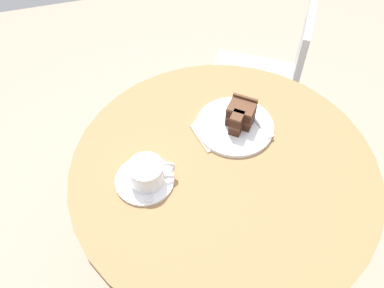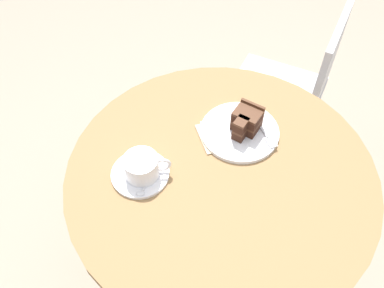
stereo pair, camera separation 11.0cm
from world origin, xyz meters
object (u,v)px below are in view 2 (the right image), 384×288
Objects in this scene: saucer at (140,174)px; fork at (265,133)px; coffee_cup at (142,166)px; cake_slice at (246,121)px; teaspoon at (147,185)px; napkin at (222,135)px; cake_plate at (240,131)px; cafe_chair at (296,87)px.

saucer is 1.03× the size of fork.
coffee_cup is 1.17× the size of cake_slice.
fork is at bearing 15.67° from coffee_cup.
teaspoon is at bearing -68.94° from saucer.
cake_slice is (0.30, 0.12, 0.00)m from coffee_cup.
teaspoon reaches higher than napkin.
saucer is 0.37m from fork.
napkin is at bearing -113.38° from fork.
coffee_cup reaches higher than saucer.
teaspoon is 0.87× the size of cake_slice.
cake_plate is (0.28, 0.16, -0.01)m from teaspoon.
teaspoon is 0.62× the size of napkin.
coffee_cup is 0.05m from teaspoon.
cake_slice is (0.02, 0.00, 0.04)m from cake_plate.
fork reaches higher than saucer.
teaspoon is 0.60× the size of fork.
coffee_cup reaches higher than teaspoon.
coffee_cup is 1.35× the size of teaspoon.
cake_slice is (0.31, 0.12, 0.04)m from saucer.
saucer is 1.71× the size of teaspoon.
cafe_chair reaches higher than fork.
saucer is 0.27m from napkin.
saucer is 0.04m from teaspoon.
napkin is (-0.05, -0.00, -0.00)m from cake_plate.
coffee_cup is at bearing -157.81° from cake_slice.
teaspoon is 0.37m from fork.
coffee_cup is at bearing -23.73° from saucer.
cafe_chair is at bearing 169.10° from teaspoon.
coffee_cup is 0.54× the size of cake_plate.
fork reaches higher than teaspoon.
teaspoon reaches higher than saucer.
saucer is 1.48× the size of cake_slice.
fork is 0.12m from napkin.
napkin is (-0.07, -0.01, -0.04)m from cake_slice.
teaspoon is 0.40× the size of cake_plate.
saucer is at bearing 156.27° from coffee_cup.
cake_slice reaches higher than fork.
coffee_cup is 0.26m from napkin.
coffee_cup is at bearing -153.66° from napkin.
napkin is (0.23, 0.15, -0.01)m from teaspoon.
cafe_chair reaches higher than teaspoon.
fork is at bearing 14.76° from saucer.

